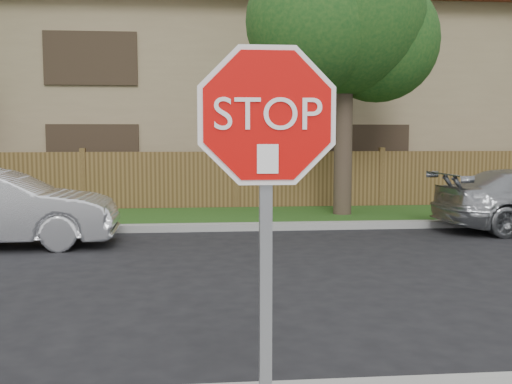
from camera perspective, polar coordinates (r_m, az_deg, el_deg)
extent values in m
cube|color=gray|center=(12.90, -1.02, -3.33)|extent=(70.00, 0.30, 0.15)
cube|color=#1E4714|center=(14.53, -1.53, -2.39)|extent=(70.00, 3.00, 0.12)
cube|color=#4D371B|center=(16.04, -1.93, 1.01)|extent=(70.00, 0.12, 1.60)
cube|color=#917C5A|center=(21.60, -2.88, 8.00)|extent=(34.00, 8.00, 6.00)
cube|color=brown|center=(21.99, -2.92, 16.49)|extent=(35.20, 9.20, 0.50)
cylinder|color=#382B21|center=(14.68, 8.30, 5.07)|extent=(0.44, 0.44, 3.92)
sphere|color=#133E15|center=(14.96, 8.46, 16.41)|extent=(3.80, 3.80, 3.80)
sphere|color=#133E15|center=(15.38, 11.51, 13.94)|extent=(3.00, 3.00, 3.00)
sphere|color=#133E15|center=(14.35, 5.62, 15.77)|extent=(3.20, 3.20, 3.20)
cube|color=gray|center=(3.25, 0.91, -8.84)|extent=(0.06, 0.06, 2.30)
cylinder|color=white|center=(3.08, 1.08, 7.28)|extent=(1.01, 0.02, 1.01)
cylinder|color=red|center=(3.07, 1.10, 7.29)|extent=(0.93, 0.02, 0.93)
cube|color=white|center=(3.06, 1.12, 3.17)|extent=(0.11, 0.00, 0.15)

